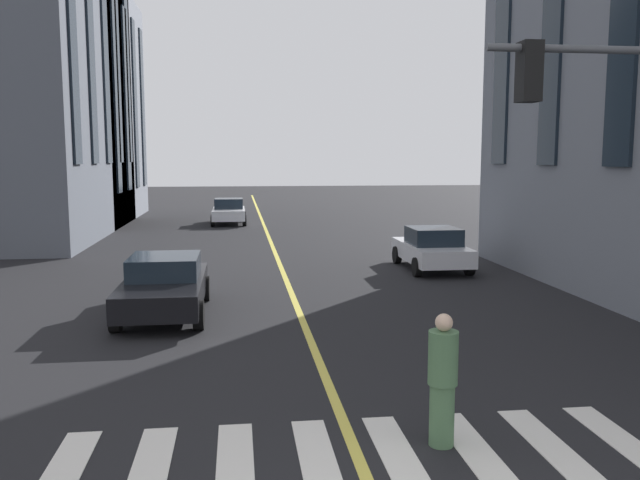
{
  "coord_description": "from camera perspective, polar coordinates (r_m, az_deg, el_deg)",
  "views": [
    {
      "loc": [
        -4.18,
        1.43,
        3.67
      ],
      "look_at": [
        9.39,
        -0.29,
        1.95
      ],
      "focal_mm": 36.92,
      "sensor_mm": 36.0,
      "label": 1
    }
  ],
  "objects": [
    {
      "name": "car_black_oncoming",
      "position": [
        15.84,
        -13.33,
        -3.81
      ],
      "size": [
        4.4,
        1.95,
        1.37
      ],
      "color": "black",
      "rests_on": "ground_plane"
    },
    {
      "name": "lane_centre_line",
      "position": [
        24.5,
        -3.78,
        -1.44
      ],
      "size": [
        80.0,
        0.16,
        0.01
      ],
      "color": "#D8C64C",
      "rests_on": "ground_plane"
    },
    {
      "name": "building_left_far",
      "position": [
        42.05,
        -25.54,
        10.46
      ],
      "size": [
        12.78,
        13.84,
        13.15
      ],
      "color": "slate",
      "rests_on": "ground_plane"
    },
    {
      "name": "crosswalk_marking",
      "position": [
        8.52,
        3.32,
        -18.32
      ],
      "size": [
        2.4,
        7.45,
        0.01
      ],
      "color": "silver",
      "rests_on": "ground_plane"
    },
    {
      "name": "car_white_far",
      "position": [
        21.88,
        9.68,
        -0.72
      ],
      "size": [
        3.9,
        1.89,
        1.4
      ],
      "color": "silver",
      "rests_on": "ground_plane"
    },
    {
      "name": "pedestrian_near",
      "position": [
        8.67,
        10.58,
        -11.86
      ],
      "size": [
        0.38,
        0.38,
        1.73
      ],
      "color": "#4C724C",
      "rests_on": "ground_plane"
    },
    {
      "name": "car_white_parked_a",
      "position": [
        36.76,
        -7.91,
        2.49
      ],
      "size": [
        3.9,
        1.89,
        1.4
      ],
      "color": "silver",
      "rests_on": "ground_plane"
    }
  ]
}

